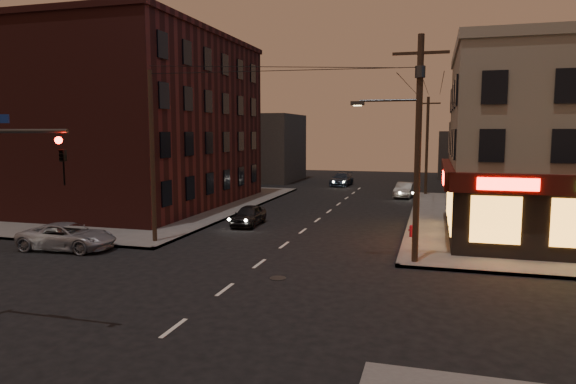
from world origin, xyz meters
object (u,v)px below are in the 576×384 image
(suv_cross, at_px, (68,236))
(fire_hydrant, at_px, (411,230))
(sedan_near, at_px, (249,215))
(sedan_mid, at_px, (405,190))
(sedan_far, at_px, (342,179))

(suv_cross, distance_m, fire_hydrant, 18.23)
(suv_cross, relative_size, sedan_near, 1.29)
(suv_cross, bearing_deg, fire_hydrant, -69.92)
(sedan_mid, bearing_deg, sedan_near, -110.56)
(sedan_far, bearing_deg, sedan_near, -91.48)
(sedan_far, bearing_deg, suv_cross, -101.16)
(sedan_far, bearing_deg, fire_hydrant, -70.36)
(suv_cross, xyz_separation_m, sedan_far, (8.00, 34.51, 0.03))
(suv_cross, height_order, sedan_near, suv_cross)
(suv_cross, distance_m, sedan_mid, 30.18)
(fire_hydrant, bearing_deg, sedan_far, 107.75)
(sedan_far, xyz_separation_m, fire_hydrant, (8.71, -27.20, -0.19))
(sedan_far, relative_size, fire_hydrant, 7.26)
(sedan_near, height_order, sedan_mid, sedan_mid)
(sedan_mid, bearing_deg, fire_hydrant, -78.97)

